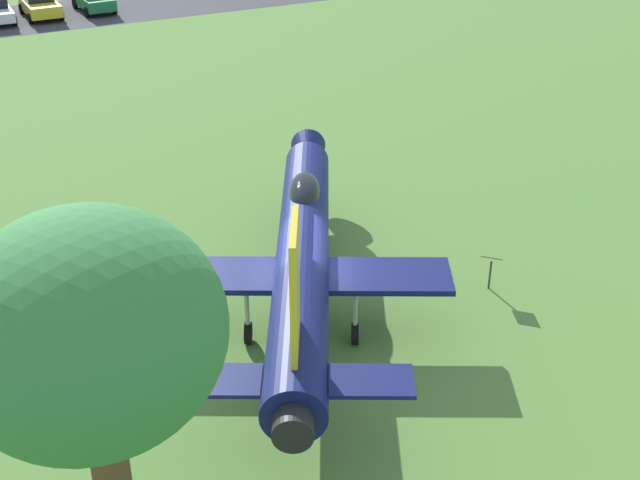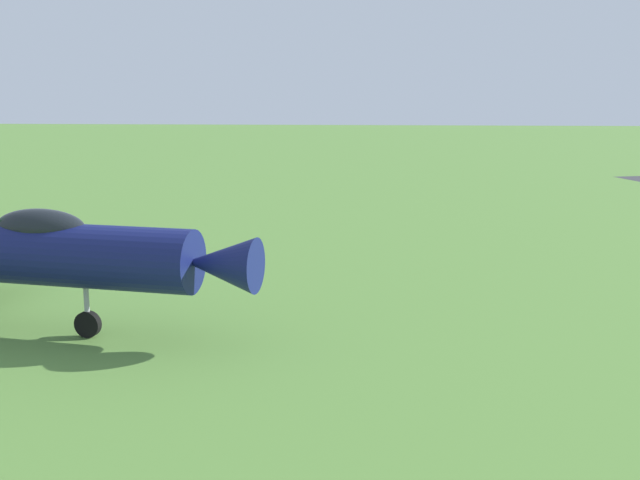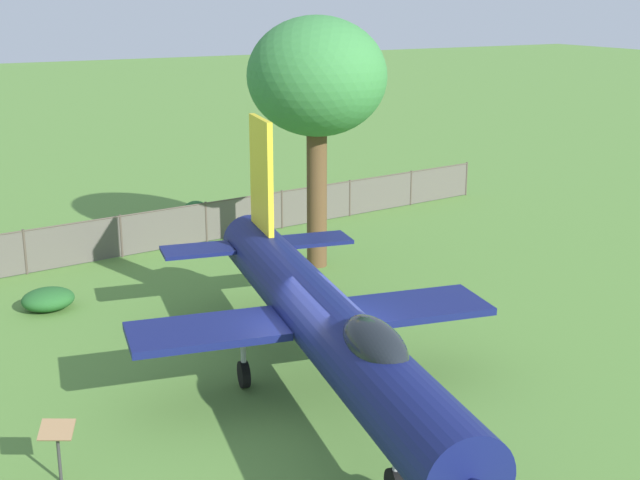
% 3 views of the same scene
% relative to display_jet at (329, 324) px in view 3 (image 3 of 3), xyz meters
% --- Properties ---
extents(ground_plane, '(200.00, 200.00, 0.00)m').
position_rel_display_jet_xyz_m(ground_plane, '(0.34, -0.06, -1.92)').
color(ground_plane, '#568438').
extents(display_jet, '(14.90, 8.05, 5.42)m').
position_rel_display_jet_xyz_m(display_jet, '(0.00, 0.00, 0.00)').
color(display_jet, '#111951').
rests_on(display_jet, ground_plane).
extents(shade_tree, '(4.44, 4.19, 7.78)m').
position_rel_display_jet_xyz_m(shade_tree, '(8.99, -4.53, 3.96)').
color(shade_tree, brown).
rests_on(shade_tree, ground_plane).
extents(perimeter_fence, '(4.42, 34.41, 1.43)m').
position_rel_display_jet_xyz_m(perimeter_fence, '(12.65, 2.25, -1.15)').
color(perimeter_fence, '#4C4238').
rests_on(perimeter_fence, ground_plane).
extents(shrub_near_fence, '(1.41, 1.14, 1.22)m').
position_rel_display_jet_xyz_m(shrub_near_fence, '(14.36, -2.50, -1.31)').
color(shrub_near_fence, '#235B26').
rests_on(shrub_near_fence, ground_plane).
extents(shrub_by_tree, '(1.25, 1.43, 0.61)m').
position_rel_display_jet_xyz_m(shrub_by_tree, '(8.90, 3.87, -1.61)').
color(shrub_by_tree, '#235B26').
rests_on(shrub_by_tree, ground_plane).
extents(info_plaque, '(0.64, 0.72, 1.14)m').
position_rel_display_jet_xyz_m(info_plaque, '(-0.15, 5.53, -1.06)').
color(info_plaque, '#333333').
rests_on(info_plaque, ground_plane).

